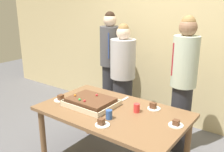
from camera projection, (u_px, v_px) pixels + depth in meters
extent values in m
cube|color=#CCB784|center=(173.00, 30.00, 3.85)|extent=(8.00, 0.12, 3.00)
cube|color=brown|center=(112.00, 112.00, 2.84)|extent=(1.68, 0.99, 0.04)
cylinder|color=brown|center=(43.00, 135.00, 3.06)|extent=(0.07, 0.07, 0.70)
cylinder|color=brown|center=(88.00, 112.00, 3.70)|extent=(0.07, 0.07, 0.70)
cylinder|color=brown|center=(187.00, 146.00, 2.84)|extent=(0.07, 0.07, 0.70)
cube|color=beige|center=(91.00, 105.00, 2.97)|extent=(0.58, 0.45, 0.01)
cube|color=beige|center=(78.00, 108.00, 2.79)|extent=(0.58, 0.01, 0.05)
cube|color=beige|center=(102.00, 97.00, 3.13)|extent=(0.58, 0.01, 0.05)
cube|color=beige|center=(74.00, 97.00, 3.12)|extent=(0.01, 0.45, 0.05)
cube|color=beige|center=(110.00, 108.00, 2.80)|extent=(0.01, 0.45, 0.05)
cube|color=brown|center=(91.00, 101.00, 2.96)|extent=(0.51, 0.38, 0.08)
sphere|color=orange|center=(75.00, 95.00, 3.00)|extent=(0.03, 0.03, 0.03)
sphere|color=green|center=(80.00, 99.00, 2.88)|extent=(0.03, 0.03, 0.03)
sphere|color=red|center=(85.00, 101.00, 2.84)|extent=(0.03, 0.03, 0.03)
sphere|color=red|center=(97.00, 95.00, 3.01)|extent=(0.03, 0.03, 0.03)
cylinder|color=white|center=(154.00, 109.00, 2.86)|extent=(0.15, 0.15, 0.01)
cube|color=brown|center=(153.00, 106.00, 2.85)|extent=(0.07, 0.05, 0.07)
cylinder|color=white|center=(60.00, 100.00, 3.10)|extent=(0.15, 0.15, 0.01)
cube|color=brown|center=(61.00, 97.00, 3.10)|extent=(0.06, 0.07, 0.07)
cylinder|color=white|center=(176.00, 125.00, 2.48)|extent=(0.15, 0.15, 0.01)
cube|color=brown|center=(176.00, 122.00, 2.47)|extent=(0.06, 0.05, 0.06)
cylinder|color=white|center=(102.00, 125.00, 2.49)|extent=(0.15, 0.15, 0.01)
cube|color=brown|center=(101.00, 122.00, 2.48)|extent=(0.06, 0.06, 0.06)
cylinder|color=#2D5199|center=(109.00, 115.00, 2.61)|extent=(0.07, 0.07, 0.10)
cylinder|color=red|center=(137.00, 108.00, 2.77)|extent=(0.07, 0.07, 0.10)
cube|color=silver|center=(124.00, 99.00, 3.13)|extent=(0.03, 0.20, 0.01)
cylinder|color=#28282D|center=(122.00, 103.00, 3.84)|extent=(0.30, 0.30, 0.84)
cylinder|color=#B2B2B7|center=(123.00, 59.00, 3.63)|extent=(0.37, 0.37, 0.57)
sphere|color=beige|center=(123.00, 33.00, 3.52)|extent=(0.20, 0.20, 0.20)
sphere|color=olive|center=(123.00, 29.00, 3.51)|extent=(0.16, 0.16, 0.16)
cylinder|color=#28282D|center=(180.00, 118.00, 3.28)|extent=(0.26, 0.26, 0.90)
cylinder|color=#B7C6B2|center=(185.00, 62.00, 3.05)|extent=(0.32, 0.32, 0.63)
cube|color=maroon|center=(174.00, 60.00, 3.01)|extent=(0.04, 0.02, 0.41)
sphere|color=#8C664C|center=(188.00, 27.00, 2.93)|extent=(0.22, 0.22, 0.22)
sphere|color=olive|center=(189.00, 22.00, 2.91)|extent=(0.17, 0.17, 0.17)
cylinder|color=#28282D|center=(110.00, 91.00, 4.25)|extent=(0.26, 0.26, 0.92)
cylinder|color=#4C4C51|center=(110.00, 46.00, 4.02)|extent=(0.33, 0.33, 0.63)
cube|color=navy|center=(108.00, 46.00, 3.87)|extent=(0.04, 0.02, 0.41)
sphere|color=beige|center=(110.00, 20.00, 3.90)|extent=(0.21, 0.21, 0.21)
sphere|color=black|center=(110.00, 17.00, 3.89)|extent=(0.16, 0.16, 0.16)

